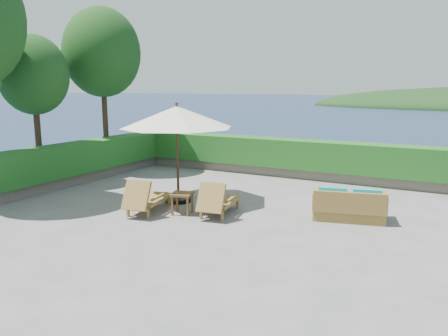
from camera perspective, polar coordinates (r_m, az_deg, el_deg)
The scene contains 14 objects.
ground at distance 11.20m, azimuth -3.30°, elevation -6.07°, with size 12.00×12.00×0.00m, color gray.
foundation at distance 11.74m, azimuth -3.21°, elevation -13.34°, with size 12.00×12.00×3.00m, color #524B41.
ocean at distance 12.40m, azimuth -3.14°, elevation -19.48°, with size 600.00×600.00×0.00m, color #142540.
planter_wall_far at distance 16.07m, azimuth 7.10°, elevation -0.33°, with size 12.00×0.60×0.36m, color #666051.
planter_wall_left at distance 14.77m, azimuth -22.24°, elevation -2.03°, with size 0.60×12.00×0.36m, color #666051.
hedge_far at distance 15.95m, azimuth 7.15°, elevation 2.03°, with size 12.40×0.90×1.00m, color #164F16.
hedge_left at distance 14.65m, azimuth -22.43°, elevation 0.53°, with size 0.90×12.40×1.00m, color #164F16.
tree_mid at distance 15.39m, azimuth -23.64°, elevation 11.01°, with size 2.20×2.20×4.83m.
tree_far at distance 16.98m, azimuth -15.66°, elevation 14.28°, with size 2.80×2.80×6.03m.
patio_umbrella at distance 12.08m, azimuth -6.19°, elevation 6.51°, with size 3.13×3.13×2.79m.
lounge_left at distance 11.39m, azimuth -10.11°, elevation -3.90°, with size 0.93×1.70×0.93m.
lounge_right at distance 11.03m, azimuth -0.79°, elevation -4.24°, with size 0.89×1.68×0.92m.
side_table at distance 11.18m, azimuth -5.49°, elevation -3.74°, with size 0.64×0.64×0.55m.
wicker_loveseat at distance 11.09m, azimuth 15.97°, elevation -4.89°, with size 1.87×1.26×0.84m.
Camera 1 is at (5.58, -9.15, 3.23)m, focal length 35.00 mm.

